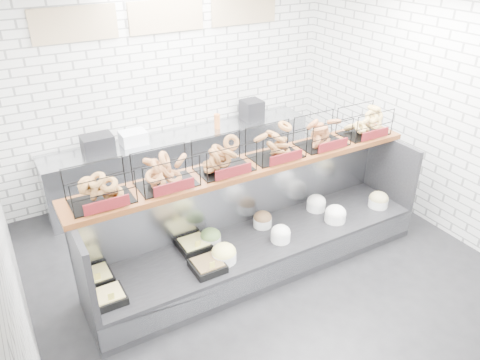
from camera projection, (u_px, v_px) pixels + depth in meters
ground at (273, 279)px, 5.34m from camera, size 5.50×5.50×0.00m
room_shell at (247, 91)px, 4.82m from camera, size 5.02×5.51×3.01m
display_case at (257, 241)px, 5.45m from camera, size 4.00×0.90×1.20m
bagel_shelf at (251, 152)px, 5.07m from camera, size 4.10×0.50×0.40m
prep_counter at (184, 161)px, 6.97m from camera, size 4.00×0.60×1.20m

